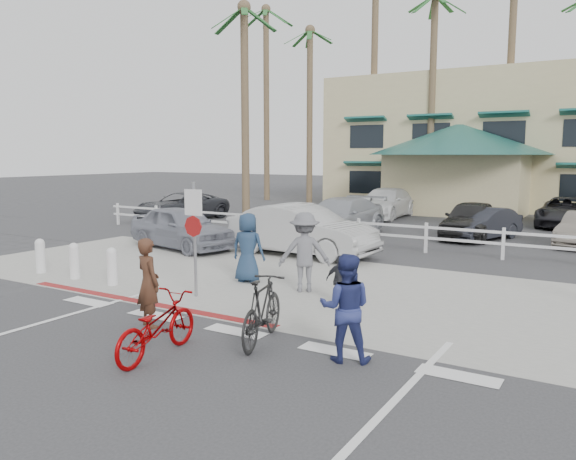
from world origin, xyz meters
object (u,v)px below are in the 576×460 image
Objects in this scene: sign_post at (195,234)px; car_white_sedan at (302,230)px; bike_black at (262,310)px; car_red_compact at (182,227)px; bike_red at (157,326)px.

sign_post is 5.88m from car_white_sedan.
sign_post is at bearing -45.79° from bike_black.
bike_black is 10.26m from car_red_compact.
bike_black is at bearing -31.21° from sign_post.
bike_red is at bearing -127.63° from car_red_compact.
bike_black reaches higher than bike_red.
sign_post is 6.82m from car_red_compact.
car_white_sedan is at bearing -79.37° from bike_black.
bike_black is 0.45× the size of car_red_compact.
sign_post reaches higher than bike_red.
bike_red is (1.97, -3.26, -0.95)m from sign_post.
bike_red is 0.39× the size of car_white_sedan.
sign_post is 0.59× the size of car_white_sedan.
car_white_sedan reaches higher than bike_black.
car_red_compact is at bearing -55.23° from bike_black.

